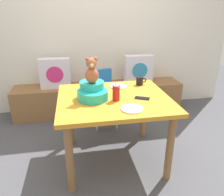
# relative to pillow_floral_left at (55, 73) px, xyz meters

# --- Properties ---
(ground_plane) EXTENTS (8.00, 8.00, 0.00)m
(ground_plane) POSITION_rel_pillow_floral_left_xyz_m (0.65, -1.21, -0.68)
(ground_plane) COLOR #4C4C51
(back_wall) EXTENTS (4.40, 0.10, 2.60)m
(back_wall) POSITION_rel_pillow_floral_left_xyz_m (0.65, 0.29, 0.62)
(back_wall) COLOR silver
(back_wall) RESTS_ON ground_plane
(window_bench) EXTENTS (2.60, 0.44, 0.46)m
(window_bench) POSITION_rel_pillow_floral_left_xyz_m (0.65, 0.02, -0.45)
(window_bench) COLOR olive
(window_bench) RESTS_ON ground_plane
(pillow_floral_left) EXTENTS (0.44, 0.15, 0.44)m
(pillow_floral_left) POSITION_rel_pillow_floral_left_xyz_m (0.00, 0.00, 0.00)
(pillow_floral_left) COLOR silver
(pillow_floral_left) RESTS_ON window_bench
(pillow_floral_right) EXTENTS (0.44, 0.15, 0.44)m
(pillow_floral_right) POSITION_rel_pillow_floral_left_xyz_m (1.27, 0.00, 0.00)
(pillow_floral_right) COLOR silver
(pillow_floral_right) RESTS_ON window_bench
(book_stack) EXTENTS (0.20, 0.14, 0.08)m
(book_stack) POSITION_rel_pillow_floral_left_xyz_m (0.55, 0.02, -0.18)
(book_stack) COLOR #B5507F
(book_stack) RESTS_ON window_bench
(dining_table) EXTENTS (1.10, 0.97, 0.74)m
(dining_table) POSITION_rel_pillow_floral_left_xyz_m (0.65, -1.21, -0.05)
(dining_table) COLOR orange
(dining_table) RESTS_ON ground_plane
(highchair) EXTENTS (0.40, 0.50, 0.79)m
(highchair) POSITION_rel_pillow_floral_left_xyz_m (0.67, -0.42, -0.16)
(highchair) COLOR #2672B2
(highchair) RESTS_ON ground_plane
(infant_seat_teal) EXTENTS (0.30, 0.33, 0.16)m
(infant_seat_teal) POSITION_rel_pillow_floral_left_xyz_m (0.44, -1.21, 0.13)
(infant_seat_teal) COLOR #23B5A4
(infant_seat_teal) RESTS_ON dining_table
(teddy_bear) EXTENTS (0.13, 0.12, 0.25)m
(teddy_bear) POSITION_rel_pillow_floral_left_xyz_m (0.44, -1.21, 0.34)
(teddy_bear) COLOR #AC5C36
(teddy_bear) RESTS_ON infant_seat_teal
(ketchup_bottle) EXTENTS (0.07, 0.07, 0.18)m
(ketchup_bottle) POSITION_rel_pillow_floral_left_xyz_m (0.66, -1.30, 0.15)
(ketchup_bottle) COLOR red
(ketchup_bottle) RESTS_ON dining_table
(coffee_mug) EXTENTS (0.12, 0.08, 0.09)m
(coffee_mug) POSITION_rel_pillow_floral_left_xyz_m (1.01, -0.89, 0.11)
(coffee_mug) COLOR black
(coffee_mug) RESTS_ON dining_table
(dinner_plate_near) EXTENTS (0.20, 0.20, 0.01)m
(dinner_plate_near) POSITION_rel_pillow_floral_left_xyz_m (0.76, -0.91, 0.07)
(dinner_plate_near) COLOR white
(dinner_plate_near) RESTS_ON dining_table
(dinner_plate_far) EXTENTS (0.20, 0.20, 0.01)m
(dinner_plate_far) POSITION_rel_pillow_floral_left_xyz_m (0.75, -1.52, 0.07)
(dinner_plate_far) COLOR white
(dinner_plate_far) RESTS_ON dining_table
(cell_phone) EXTENTS (0.16, 0.13, 0.01)m
(cell_phone) POSITION_rel_pillow_floral_left_xyz_m (0.92, -1.30, 0.06)
(cell_phone) COLOR black
(cell_phone) RESTS_ON dining_table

